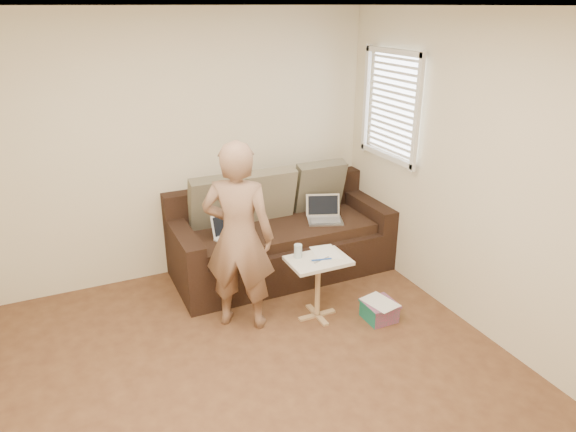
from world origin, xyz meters
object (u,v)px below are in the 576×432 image
object	(u,v)px
drinking_glass	(298,251)
striped_box	(379,310)
side_table	(318,288)
laptop_white	(235,239)
sofa	(282,234)
person	(239,237)
laptop_silver	(325,222)

from	to	relation	value
drinking_glass	striped_box	size ratio (longest dim) A/B	0.43
side_table	striped_box	world-z (taller)	side_table
drinking_glass	striped_box	bearing A→B (deg)	-31.05
striped_box	laptop_white	bearing A→B (deg)	131.81
sofa	striped_box	xyz separation A→B (m)	(0.42, -1.19, -0.34)
sofa	laptop_white	world-z (taller)	sofa
sofa	side_table	bearing A→B (deg)	-93.87
sofa	striped_box	distance (m)	1.31
side_table	drinking_glass	size ratio (longest dim) A/B	4.79
person	side_table	xyz separation A→B (m)	(0.65, -0.19, -0.54)
laptop_silver	striped_box	distance (m)	1.18
side_table	striped_box	size ratio (longest dim) A/B	2.08
sofa	laptop_silver	world-z (taller)	sofa
sofa	person	size ratio (longest dim) A/B	1.33
laptop_white	sofa	bearing A→B (deg)	-7.94
laptop_silver	side_table	distance (m)	1.00
laptop_silver	laptop_white	world-z (taller)	laptop_white
side_table	person	bearing A→B (deg)	163.55
sofa	laptop_silver	bearing A→B (deg)	-12.13
striped_box	person	bearing A→B (deg)	157.60
side_table	striped_box	distance (m)	0.59
laptop_silver	side_table	bearing A→B (deg)	-100.96
person	drinking_glass	bearing A→B (deg)	-156.53
striped_box	sofa	bearing A→B (deg)	109.36
side_table	drinking_glass	world-z (taller)	drinking_glass
sofa	person	bearing A→B (deg)	-134.42
person	drinking_glass	distance (m)	0.55
sofa	striped_box	world-z (taller)	sofa
drinking_glass	laptop_white	bearing A→B (deg)	115.62
person	sofa	bearing A→B (deg)	-100.96
sofa	striped_box	size ratio (longest dim) A/B	7.95
laptop_silver	person	size ratio (longest dim) A/B	0.21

